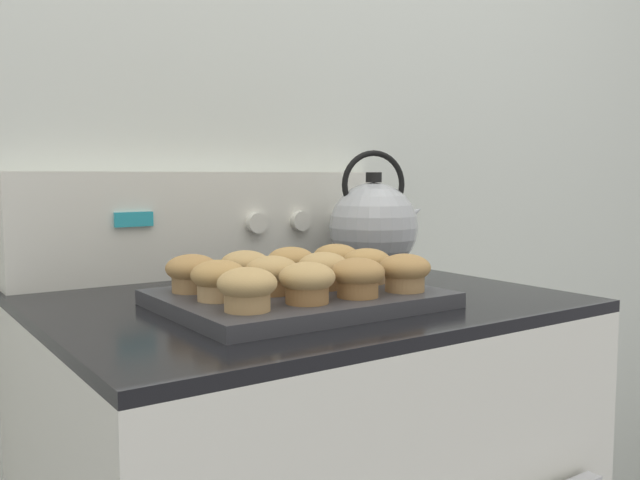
{
  "coord_description": "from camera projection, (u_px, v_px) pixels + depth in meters",
  "views": [
    {
      "loc": [
        -0.58,
        -0.57,
        1.11
      ],
      "look_at": [
        -0.02,
        0.25,
        1.01
      ],
      "focal_mm": 38.0,
      "sensor_mm": 36.0,
      "label": 1
    }
  ],
  "objects": [
    {
      "name": "muffin_r2_c1",
      "position": [
        245.0,
        267.0,
        1.04
      ],
      "size": [
        0.08,
        0.08,
        0.06
      ],
      "color": "#A37A4C",
      "rests_on": "muffin_pan"
    },
    {
      "name": "muffin_r2_c2",
      "position": [
        291.0,
        263.0,
        1.09
      ],
      "size": [
        0.08,
        0.08,
        0.06
      ],
      "color": "olive",
      "rests_on": "muffin_pan"
    },
    {
      "name": "muffin_r2_c0",
      "position": [
        192.0,
        272.0,
        0.99
      ],
      "size": [
        0.08,
        0.08,
        0.06
      ],
      "color": "#A37A4C",
      "rests_on": "muffin_pan"
    },
    {
      "name": "muffin_r1_c3",
      "position": [
        367.0,
        265.0,
        1.07
      ],
      "size": [
        0.08,
        0.08,
        0.06
      ],
      "color": "#A37A4C",
      "rests_on": "muffin_pan"
    },
    {
      "name": "wall_back",
      "position": [
        202.0,
        128.0,
        1.34
      ],
      "size": [
        8.0,
        0.05,
        2.4
      ],
      "color": "silver",
      "rests_on": "ground_plane"
    },
    {
      "name": "muffin_r0_c0",
      "position": [
        247.0,
        288.0,
        0.85
      ],
      "size": [
        0.08,
        0.08,
        0.06
      ],
      "color": "tan",
      "rests_on": "muffin_pan"
    },
    {
      "name": "muffin_r0_c1",
      "position": [
        307.0,
        282.0,
        0.9
      ],
      "size": [
        0.08,
        0.08,
        0.06
      ],
      "color": "olive",
      "rests_on": "muffin_pan"
    },
    {
      "name": "muffin_r0_c3",
      "position": [
        405.0,
        272.0,
        0.99
      ],
      "size": [
        0.08,
        0.08,
        0.06
      ],
      "color": "#A37A4C",
      "rests_on": "muffin_pan"
    },
    {
      "name": "tea_kettle",
      "position": [
        374.0,
        225.0,
        1.35
      ],
      "size": [
        0.21,
        0.18,
        0.24
      ],
      "color": "#ADAFB5",
      "rests_on": "stove_range"
    },
    {
      "name": "muffin_r1_c1",
      "position": [
        272.0,
        274.0,
        0.97
      ],
      "size": [
        0.08,
        0.08,
        0.06
      ],
      "color": "olive",
      "rests_on": "muffin_pan"
    },
    {
      "name": "muffin_r1_c0",
      "position": [
        219.0,
        279.0,
        0.92
      ],
      "size": [
        0.08,
        0.08,
        0.06
      ],
      "color": "tan",
      "rests_on": "muffin_pan"
    },
    {
      "name": "muffin_r1_c2",
      "position": [
        322.0,
        270.0,
        1.01
      ],
      "size": [
        0.08,
        0.08,
        0.06
      ],
      "color": "olive",
      "rests_on": "muffin_pan"
    },
    {
      "name": "control_panel",
      "position": [
        216.0,
        223.0,
        1.31
      ],
      "size": [
        0.77,
        0.07,
        0.2
      ],
      "color": "silver",
      "rests_on": "stove_range"
    },
    {
      "name": "muffin_r2_c3",
      "position": [
        336.0,
        259.0,
        1.14
      ],
      "size": [
        0.08,
        0.08,
        0.06
      ],
      "color": "tan",
      "rests_on": "muffin_pan"
    },
    {
      "name": "muffin_r0_c2",
      "position": [
        356.0,
        277.0,
        0.94
      ],
      "size": [
        0.08,
        0.08,
        0.06
      ],
      "color": "olive",
      "rests_on": "muffin_pan"
    },
    {
      "name": "muffin_pan",
      "position": [
        298.0,
        299.0,
        1.0
      ],
      "size": [
        0.39,
        0.3,
        0.02
      ],
      "color": "#38383D",
      "rests_on": "stove_range"
    }
  ]
}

